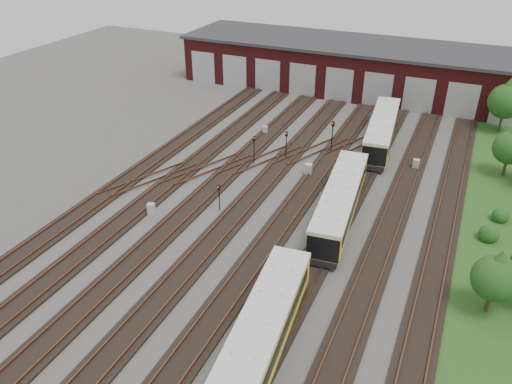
% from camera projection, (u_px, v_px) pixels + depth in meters
% --- Properties ---
extents(ground, '(120.00, 120.00, 0.00)m').
position_uv_depth(ground, '(238.00, 245.00, 37.90)').
color(ground, '#484542').
rests_on(ground, ground).
extents(track_network, '(30.40, 70.00, 0.33)m').
position_uv_depth(track_network, '(240.00, 240.00, 38.37)').
color(track_network, black).
rests_on(track_network, ground).
extents(maintenance_shed, '(51.00, 12.50, 6.35)m').
position_uv_depth(maintenance_shed, '(366.00, 67.00, 67.88)').
color(maintenance_shed, '#581617').
rests_on(maintenance_shed, ground).
extents(grass_verge, '(8.00, 55.00, 0.05)m').
position_uv_depth(grass_verge, '(512.00, 235.00, 39.07)').
color(grass_verge, '#244617').
rests_on(grass_verge, ground).
extents(metro_train, '(3.79, 45.82, 2.82)m').
position_uv_depth(metro_train, '(340.00, 202.00, 39.98)').
color(metro_train, black).
rests_on(metro_train, ground).
extents(signal_mast_0, '(0.25, 0.24, 2.95)m').
position_uv_depth(signal_mast_0, '(254.00, 147.00, 48.89)').
color(signal_mast_0, black).
rests_on(signal_mast_0, ground).
extents(signal_mast_1, '(0.22, 0.21, 2.40)m').
position_uv_depth(signal_mast_1, '(219.00, 194.00, 41.50)').
color(signal_mast_1, black).
rests_on(signal_mast_1, ground).
extents(signal_mast_2, '(0.27, 0.26, 2.96)m').
position_uv_depth(signal_mast_2, '(286.00, 141.00, 49.90)').
color(signal_mast_2, black).
rests_on(signal_mast_2, ground).
extents(signal_mast_3, '(0.31, 0.29, 3.51)m').
position_uv_depth(signal_mast_3, '(332.00, 133.00, 50.86)').
color(signal_mast_3, black).
rests_on(signal_mast_3, ground).
extents(relay_cabinet_0, '(0.71, 0.64, 0.99)m').
position_uv_depth(relay_cabinet_0, '(151.00, 209.00, 41.50)').
color(relay_cabinet_0, '#B6B8BC').
rests_on(relay_cabinet_0, ground).
extents(relay_cabinet_1, '(0.63, 0.57, 0.88)m').
position_uv_depth(relay_cabinet_1, '(265.00, 130.00, 56.11)').
color(relay_cabinet_1, '#B6B8BC').
rests_on(relay_cabinet_1, ground).
extents(relay_cabinet_2, '(0.77, 0.68, 1.13)m').
position_uv_depth(relay_cabinet_2, '(308.00, 170.00, 47.50)').
color(relay_cabinet_2, '#B6B8BC').
rests_on(relay_cabinet_2, ground).
extents(relay_cabinet_3, '(0.72, 0.66, 1.00)m').
position_uv_depth(relay_cabinet_3, '(372.00, 143.00, 52.86)').
color(relay_cabinet_3, '#B6B8BC').
rests_on(relay_cabinet_3, ground).
extents(relay_cabinet_4, '(0.61, 0.51, 1.01)m').
position_uv_depth(relay_cabinet_4, '(416.00, 164.00, 48.60)').
color(relay_cabinet_4, '#B6B8BC').
rests_on(relay_cabinet_4, ground).
extents(tree_0, '(3.83, 3.83, 6.35)m').
position_uv_depth(tree_0, '(507.00, 97.00, 54.77)').
color(tree_0, '#372918').
rests_on(tree_0, ground).
extents(tree_1, '(3.12, 3.12, 5.17)m').
position_uv_depth(tree_1, '(511.00, 144.00, 45.96)').
color(tree_1, '#372918').
rests_on(tree_1, ground).
extents(tree_3, '(2.91, 2.91, 4.82)m').
position_uv_depth(tree_3, '(497.00, 274.00, 30.20)').
color(tree_3, '#372918').
rests_on(tree_3, ground).
extents(bush_0, '(1.34, 1.34, 1.34)m').
position_uv_depth(bush_0, '(501.00, 214.00, 40.52)').
color(bush_0, '#1F4814').
rests_on(bush_0, ground).
extents(bush_1, '(1.52, 1.52, 1.52)m').
position_uv_depth(bush_1, '(489.00, 232.00, 38.16)').
color(bush_1, '#1F4814').
rests_on(bush_1, ground).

